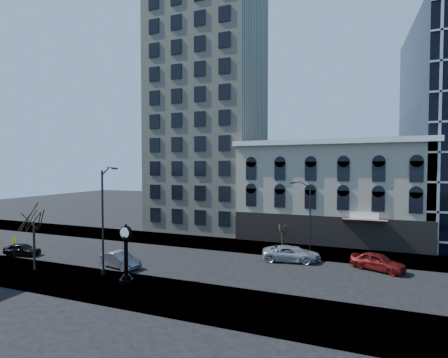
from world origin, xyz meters
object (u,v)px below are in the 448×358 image
at_px(street_clock, 126,256).
at_px(car_near_a, 22,249).
at_px(street_lamp_near, 107,192).
at_px(warning_sign, 14,244).
at_px(car_near_b, 120,260).

distance_m(street_clock, car_near_a, 15.94).
relative_size(street_lamp_near, car_near_a, 2.49).
distance_m(street_clock, warning_sign, 13.98).
bearing_deg(street_lamp_near, car_near_a, -171.34).
bearing_deg(street_lamp_near, street_clock, 0.02).
relative_size(street_lamp_near, warning_sign, 3.83).
height_order(street_clock, street_lamp_near, street_lamp_near).
bearing_deg(car_near_b, street_lamp_near, -151.16).
bearing_deg(warning_sign, street_lamp_near, 4.28).
height_order(warning_sign, car_near_b, warning_sign).
height_order(street_lamp_near, warning_sign, street_lamp_near).
distance_m(street_clock, car_near_b, 4.90).
relative_size(street_clock, street_lamp_near, 0.50).
bearing_deg(car_near_b, warning_sign, 114.77).
bearing_deg(street_clock, car_near_a, 171.59).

